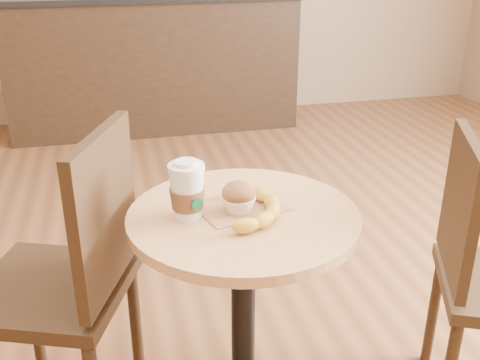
{
  "coord_description": "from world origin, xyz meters",
  "views": [
    {
      "loc": [
        -0.36,
        -1.29,
        1.44
      ],
      "look_at": [
        -0.04,
        0.07,
        0.83
      ],
      "focal_mm": 42.0,
      "sensor_mm": 36.0,
      "label": 1
    }
  ],
  "objects_px": {
    "chair_left": "(71,276)",
    "muffin": "(239,197)",
    "cafe_table": "(243,288)",
    "banana": "(255,206)",
    "coffee_cup": "(187,193)"
  },
  "relations": [
    {
      "from": "chair_left",
      "to": "muffin",
      "type": "distance_m",
      "value": 0.55
    },
    {
      "from": "cafe_table",
      "to": "muffin",
      "type": "distance_m",
      "value": 0.29
    },
    {
      "from": "cafe_table",
      "to": "chair_left",
      "type": "distance_m",
      "value": 0.5
    },
    {
      "from": "banana",
      "to": "muffin",
      "type": "bearing_deg",
      "value": 174.41
    },
    {
      "from": "coffee_cup",
      "to": "muffin",
      "type": "height_order",
      "value": "coffee_cup"
    },
    {
      "from": "coffee_cup",
      "to": "muffin",
      "type": "relative_size",
      "value": 1.71
    },
    {
      "from": "coffee_cup",
      "to": "banana",
      "type": "xyz_separation_m",
      "value": [
        0.18,
        -0.02,
        -0.05
      ]
    },
    {
      "from": "coffee_cup",
      "to": "cafe_table",
      "type": "bearing_deg",
      "value": -27.53
    },
    {
      "from": "muffin",
      "to": "banana",
      "type": "bearing_deg",
      "value": -24.01
    },
    {
      "from": "cafe_table",
      "to": "muffin",
      "type": "bearing_deg",
      "value": 142.46
    },
    {
      "from": "chair_left",
      "to": "coffee_cup",
      "type": "xyz_separation_m",
      "value": [
        0.33,
        -0.13,
        0.29
      ]
    },
    {
      "from": "chair_left",
      "to": "banana",
      "type": "bearing_deg",
      "value": 95.18
    },
    {
      "from": "cafe_table",
      "to": "banana",
      "type": "relative_size",
      "value": 2.64
    },
    {
      "from": "cafe_table",
      "to": "coffee_cup",
      "type": "bearing_deg",
      "value": 176.62
    },
    {
      "from": "muffin",
      "to": "chair_left",
      "type": "bearing_deg",
      "value": 164.8
    }
  ]
}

